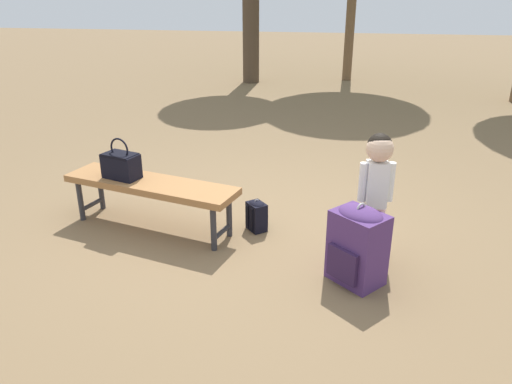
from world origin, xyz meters
TOP-DOWN VIEW (x-y plane):
  - ground_plane at (0.00, 0.00)m, footprint 40.00×40.00m
  - park_bench at (-0.87, -0.13)m, footprint 1.65×0.79m
  - handbag at (-1.14, -0.09)m, footprint 0.36×0.27m
  - child_standing at (1.04, -0.30)m, footprint 0.27×0.21m
  - backpack_large at (0.92, -0.71)m, footprint 0.46×0.45m
  - backpack_small at (0.06, -0.02)m, footprint 0.21×0.22m

SIDE VIEW (x-z plane):
  - ground_plane at x=0.00m, z-range 0.00..0.00m
  - backpack_small at x=0.06m, z-range 0.00..0.30m
  - backpack_large at x=0.92m, z-range 0.00..0.63m
  - park_bench at x=-0.87m, z-range 0.17..0.62m
  - handbag at x=-1.14m, z-range 0.39..0.76m
  - child_standing at x=1.04m, z-range 0.17..1.19m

